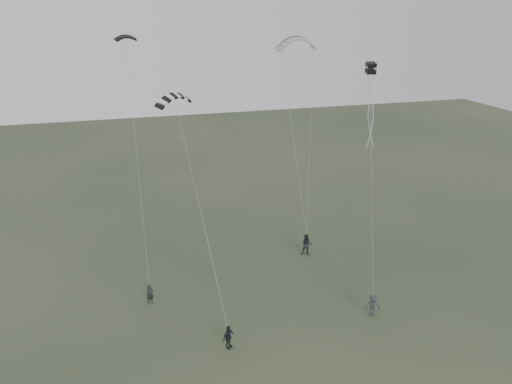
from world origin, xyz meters
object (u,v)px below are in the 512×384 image
object	(u,v)px
flyer_center	(228,337)
kite_striped	(175,96)
kite_dark_small	(126,36)
flyer_left	(150,294)
kite_box	(371,68)
kite_pale_large	(298,39)
flyer_right	(307,245)
flyer_far	(373,305)

from	to	relation	value
flyer_center	kite_striped	distance (m)	15.90
kite_dark_small	flyer_left	bearing A→B (deg)	-106.91
flyer_left	kite_box	world-z (taller)	kite_box
kite_pale_large	kite_box	size ratio (longest dim) A/B	5.05
kite_pale_large	flyer_center	bearing A→B (deg)	-125.21
flyer_center	kite_dark_small	world-z (taller)	kite_dark_small
flyer_left	flyer_right	distance (m)	14.20
flyer_left	kite_box	distance (m)	22.28
flyer_right	kite_striped	bearing A→B (deg)	-138.87
flyer_left	kite_dark_small	distance (m)	18.34
flyer_right	kite_pale_large	world-z (taller)	kite_pale_large
flyer_center	flyer_far	xyz separation A→B (m)	(10.45, 0.63, 0.00)
flyer_far	kite_box	bearing A→B (deg)	100.28
flyer_left	flyer_center	world-z (taller)	flyer_center
flyer_left	kite_box	xyz separation A→B (m)	(15.86, -0.98, 15.62)
flyer_center	flyer_far	distance (m)	10.47
flyer_right	flyer_far	bearing A→B (deg)	-58.00
flyer_far	kite_pale_large	world-z (taller)	kite_pale_large
flyer_left	kite_striped	size ratio (longest dim) A/B	0.54
kite_dark_small	kite_pale_large	distance (m)	14.49
kite_dark_small	kite_striped	bearing A→B (deg)	-75.24
flyer_left	flyer_center	bearing A→B (deg)	-79.01
flyer_right	flyer_far	size ratio (longest dim) A/B	1.20
flyer_left	kite_pale_large	distance (m)	23.74
flyer_center	kite_box	bearing A→B (deg)	-10.34
flyer_left	kite_dark_small	xyz separation A→B (m)	(0.07, 5.22, 17.59)
flyer_center	kite_dark_small	distance (m)	21.52
kite_dark_small	kite_box	distance (m)	17.07
flyer_center	kite_pale_large	bearing A→B (deg)	21.06
flyer_right	kite_box	world-z (taller)	kite_box
flyer_left	kite_dark_small	size ratio (longest dim) A/B	0.98
flyer_right	flyer_left	bearing A→B (deg)	-138.74
kite_dark_small	kite_box	bearing A→B (deg)	-37.58
flyer_center	kite_striped	world-z (taller)	kite_striped
flyer_right	kite_pale_large	distance (m)	17.46
flyer_center	flyer_far	world-z (taller)	flyer_far
flyer_left	flyer_right	world-z (taller)	flyer_right
kite_striped	kite_box	bearing A→B (deg)	-33.07
flyer_right	kite_box	size ratio (longest dim) A/B	2.74
flyer_far	kite_box	xyz separation A→B (m)	(1.11, 4.93, 15.56)
kite_striped	flyer_left	bearing A→B (deg)	170.72
flyer_center	kite_box	world-z (taller)	kite_box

